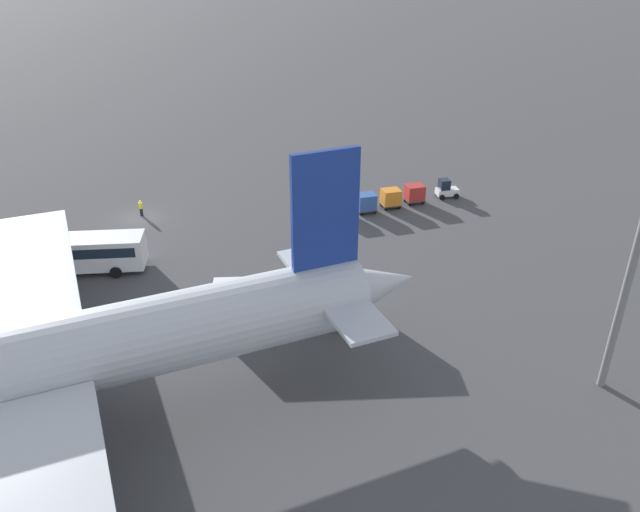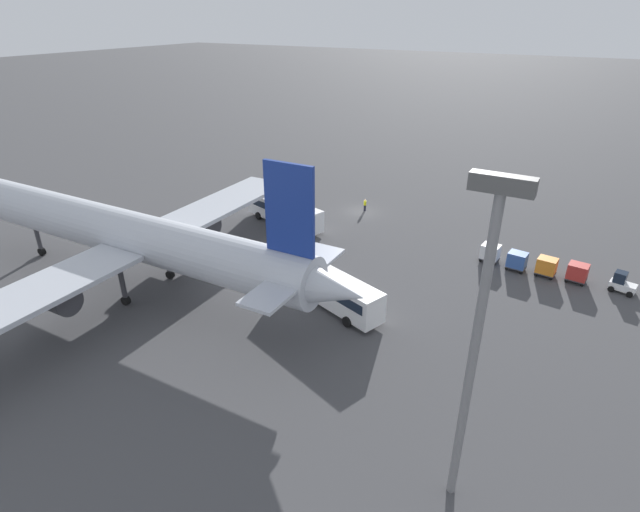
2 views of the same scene
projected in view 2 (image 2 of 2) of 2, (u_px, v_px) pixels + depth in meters
ground_plane at (361, 211)px, 70.70m from camera, size 600.00×600.00×0.00m
airplane at (129, 235)px, 48.79m from camera, size 50.94×44.08×15.64m
shuttle_bus_near at (284, 211)px, 65.63m from camera, size 12.68×6.46×3.20m
shuttle_bus_far at (331, 287)px, 47.41m from camera, size 12.10×6.39×3.37m
baggage_tug at (622, 283)px, 50.23m from camera, size 2.60×2.03×2.10m
worker_person at (365, 205)px, 70.55m from camera, size 0.38×0.38×1.74m
cargo_cart_red at (578, 272)px, 51.84m from camera, size 2.17×1.89×2.06m
cargo_cart_orange at (547, 266)px, 53.06m from camera, size 2.17×1.89×2.06m
cargo_cart_blue at (517, 260)px, 54.29m from camera, size 2.17×1.89×2.06m
cargo_cart_white at (490, 252)px, 56.10m from camera, size 2.17×1.89×2.06m
light_pole at (478, 325)px, 24.49m from camera, size 2.80×0.70×19.40m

